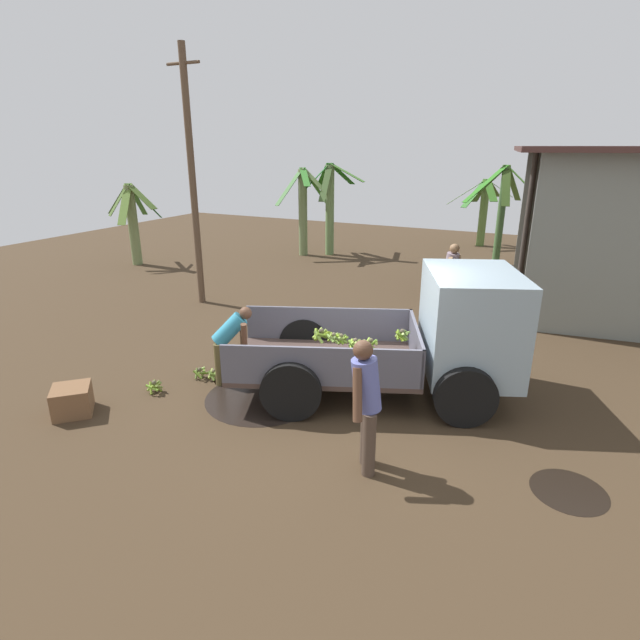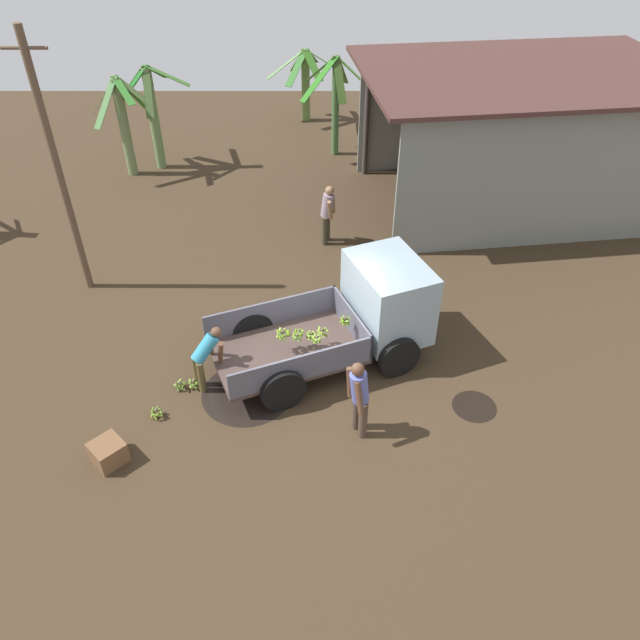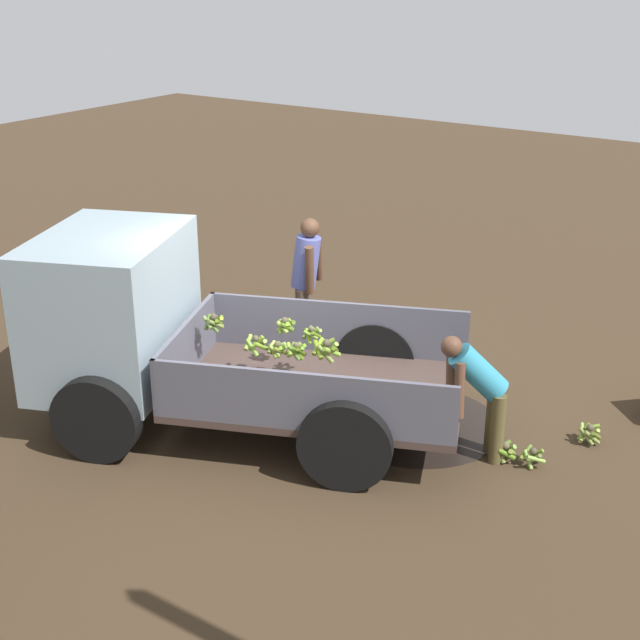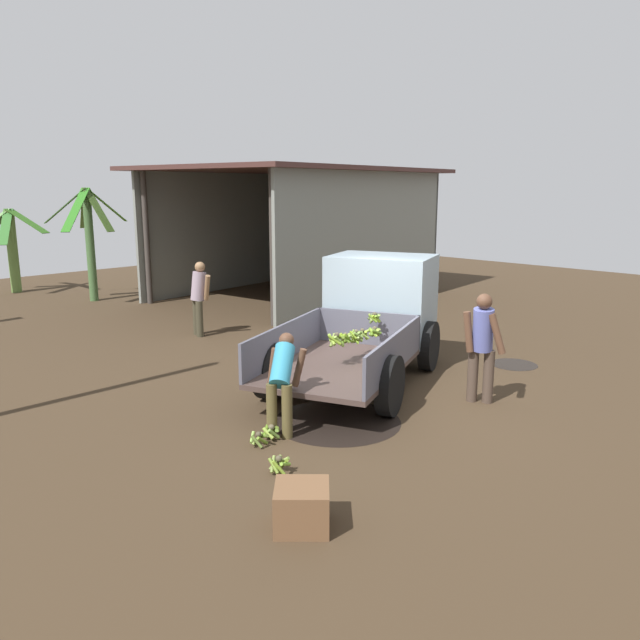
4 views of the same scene
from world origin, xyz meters
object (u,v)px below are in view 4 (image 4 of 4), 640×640
person_bystander_near_shed (199,295)px  banana_bunch_on_ground_1 (279,463)px  person_foreground_visitor (482,343)px  person_worker_loading (282,378)px  cargo_truck (374,311)px  banana_bunch_on_ground_0 (272,431)px  banana_bunch_on_ground_2 (259,438)px  wooden_crate_0 (302,507)px

person_bystander_near_shed → banana_bunch_on_ground_1: bearing=-100.1°
person_foreground_visitor → person_worker_loading: bearing=-51.0°
cargo_truck → person_foreground_visitor: cargo_truck is taller
banana_bunch_on_ground_0 → banana_bunch_on_ground_1: banana_bunch_on_ground_1 is taller
person_worker_loading → person_bystander_near_shed: size_ratio=0.80×
cargo_truck → person_foreground_visitor: (-0.30, -2.44, -0.11)m
banana_bunch_on_ground_1 → banana_bunch_on_ground_2: size_ratio=1.02×
cargo_truck → person_foreground_visitor: size_ratio=2.77×
cargo_truck → banana_bunch_on_ground_0: size_ratio=17.25×
person_foreground_visitor → banana_bunch_on_ground_0: size_ratio=6.22×
person_worker_loading → banana_bunch_on_ground_1: 1.44m
wooden_crate_0 → cargo_truck: bearing=33.1°
banana_bunch_on_ground_2 → wooden_crate_0: wooden_crate_0 is taller
person_foreground_visitor → banana_bunch_on_ground_2: 3.82m
person_worker_loading → wooden_crate_0: bearing=-162.9°
banana_bunch_on_ground_0 → banana_bunch_on_ground_2: banana_bunch_on_ground_0 is taller
person_foreground_visitor → person_bystander_near_shed: size_ratio=1.04×
cargo_truck → banana_bunch_on_ground_1: size_ratio=18.10×
cargo_truck → banana_bunch_on_ground_2: bearing=176.4°
banana_bunch_on_ground_1 → banana_bunch_on_ground_0: bearing=54.1°
person_worker_loading → person_bystander_near_shed: 6.14m
wooden_crate_0 → person_worker_loading: bearing=52.6°
person_foreground_visitor → banana_bunch_on_ground_1: size_ratio=6.53×
banana_bunch_on_ground_0 → banana_bunch_on_ground_1: size_ratio=1.05×
banana_bunch_on_ground_1 → person_bystander_near_shed: bearing=62.7°
cargo_truck → person_bystander_near_shed: bearing=77.9°
cargo_truck → banana_bunch_on_ground_0: cargo_truck is taller
cargo_truck → person_bystander_near_shed: cargo_truck is taller
person_foreground_visitor → wooden_crate_0: bearing=-18.8°
person_bystander_near_shed → cargo_truck: bearing=-62.7°
wooden_crate_0 → banana_bunch_on_ground_2: bearing=62.4°
wooden_crate_0 → person_bystander_near_shed: bearing=62.2°
banana_bunch_on_ground_2 → wooden_crate_0: 2.06m
cargo_truck → banana_bunch_on_ground_0: (-3.57, -1.24, -0.96)m
person_bystander_near_shed → banana_bunch_on_ground_1: 7.39m
banana_bunch_on_ground_1 → person_foreground_visitor: bearing=-5.6°
cargo_truck → wooden_crate_0: 5.79m
person_worker_loading → banana_bunch_on_ground_2: 0.88m
banana_bunch_on_ground_1 → banana_bunch_on_ground_2: 0.83m
banana_bunch_on_ground_0 → banana_bunch_on_ground_1: 1.02m
banana_bunch_on_ground_1 → wooden_crate_0: bearing=-120.7°
person_bystander_near_shed → wooden_crate_0: 8.61m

